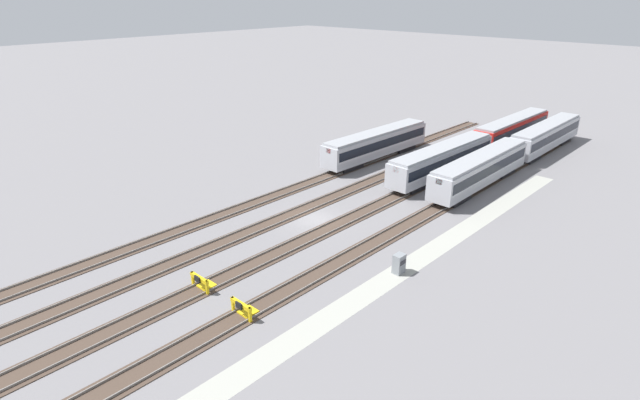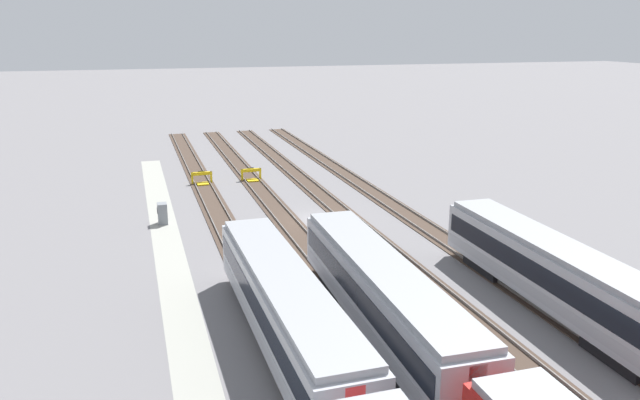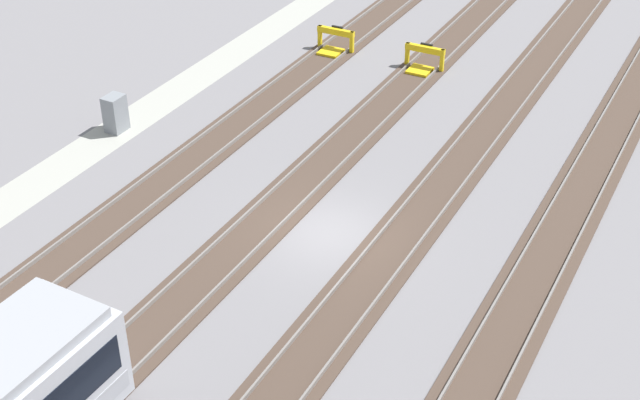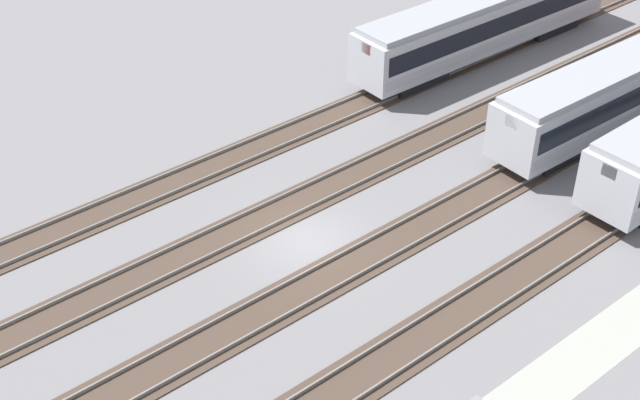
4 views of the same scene
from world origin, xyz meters
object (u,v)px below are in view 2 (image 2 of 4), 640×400
Objects in this scene: subway_car_front_row_centre at (553,273)px; bumper_stop_nearest_track at (202,179)px; bumper_stop_near_inner_track at (252,176)px; subway_car_front_row_rightmost at (382,295)px; subway_car_front_row_right_inner at (285,308)px; electrical_cabinet at (162,213)px.

bumper_stop_nearest_track is (-33.16, -14.41, -1.53)m from subway_car_front_row_centre.
bumper_stop_nearest_track and bumper_stop_near_inner_track have the same top height.
bumper_stop_nearest_track is at bearing -171.79° from subway_car_front_row_rightmost.
subway_car_front_row_right_inner is at bearing -0.02° from bumper_stop_nearest_track.
electrical_cabinet reaches higher than bumper_stop_nearest_track.
subway_car_front_row_rightmost is 33.54m from bumper_stop_nearest_track.
subway_car_front_row_right_inner is 1.00× the size of subway_car_front_row_rightmost.
bumper_stop_near_inner_track is (-0.04, 4.80, 0.00)m from bumper_stop_nearest_track.
subway_car_front_row_centre and subway_car_front_row_rightmost have the same top height.
subway_car_front_row_right_inner is 21.89m from electrical_cabinet.
electrical_cabinet is at bearing -138.82° from subway_car_front_row_centre.
subway_car_front_row_rightmost reaches higher than electrical_cabinet.
electrical_cabinet is (-21.42, -9.12, -1.24)m from subway_car_front_row_rightmost.
subway_car_front_row_right_inner reaches higher than bumper_stop_nearest_track.
subway_car_front_row_right_inner is 9.01× the size of bumper_stop_near_inner_track.
bumper_stop_near_inner_track is at bearing 171.75° from subway_car_front_row_right_inner.
subway_car_front_row_centre is 1.00× the size of subway_car_front_row_rightmost.
subway_car_front_row_centre reaches higher than bumper_stop_near_inner_track.
subway_car_front_row_right_inner is (0.00, -14.42, 0.00)m from subway_car_front_row_centre.
subway_car_front_row_right_inner is 9.01× the size of bumper_stop_nearest_track.
subway_car_front_row_right_inner is 11.27× the size of electrical_cabinet.
subway_car_front_row_centre is 11.28× the size of electrical_cabinet.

